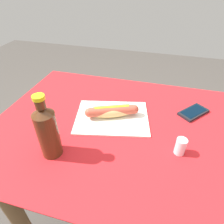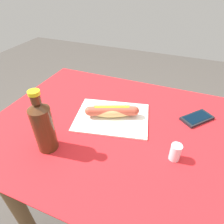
% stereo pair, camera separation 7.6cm
% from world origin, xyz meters
% --- Properties ---
extents(ground_plane, '(6.00, 6.00, 0.00)m').
position_xyz_m(ground_plane, '(0.00, 0.00, 0.00)').
color(ground_plane, '#47423D').
rests_on(ground_plane, ground).
extents(dining_table, '(0.99, 0.79, 0.75)m').
position_xyz_m(dining_table, '(0.00, 0.00, 0.60)').
color(dining_table, brown).
rests_on(dining_table, ground).
extents(paper_wrapper, '(0.35, 0.29, 0.01)m').
position_xyz_m(paper_wrapper, '(-0.02, 0.04, 0.76)').
color(paper_wrapper, silver).
rests_on(paper_wrapper, dining_table).
extents(hot_dog, '(0.21, 0.11, 0.05)m').
position_xyz_m(hot_dog, '(-0.02, 0.04, 0.79)').
color(hot_dog, '#E5BC75').
rests_on(hot_dog, paper_wrapper).
extents(cell_phone, '(0.14, 0.15, 0.01)m').
position_xyz_m(cell_phone, '(0.32, 0.17, 0.76)').
color(cell_phone, black).
rests_on(cell_phone, dining_table).
extents(soda_bottle, '(0.07, 0.07, 0.23)m').
position_xyz_m(soda_bottle, '(-0.16, -0.20, 0.85)').
color(soda_bottle, '#4C2814').
rests_on(soda_bottle, dining_table).
extents(salt_shaker, '(0.04, 0.04, 0.06)m').
position_xyz_m(salt_shaker, '(0.26, -0.09, 0.78)').
color(salt_shaker, silver).
rests_on(salt_shaker, dining_table).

